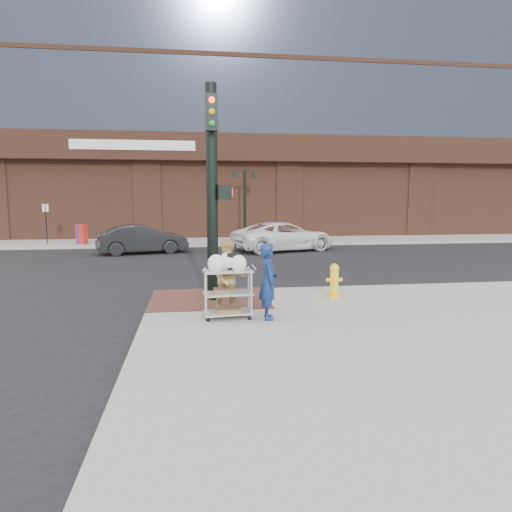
{
  "coord_description": "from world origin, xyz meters",
  "views": [
    {
      "loc": [
        -0.96,
        -9.94,
        2.58
      ],
      "look_at": [
        0.46,
        0.29,
        1.25
      ],
      "focal_mm": 32.0,
      "sensor_mm": 36.0,
      "label": 1
    }
  ],
  "objects": [
    {
      "name": "ground",
      "position": [
        0.0,
        0.0,
        0.0
      ],
      "size": [
        220.0,
        220.0,
        0.0
      ],
      "primitive_type": "plane",
      "color": "black",
      "rests_on": "ground"
    },
    {
      "name": "newsbox_blue",
      "position": [
        -6.78,
        14.87,
        0.68
      ],
      "size": [
        0.56,
        0.54,
        1.06
      ],
      "primitive_type": "cube",
      "rotation": [
        0.0,
        0.0,
        0.38
      ],
      "color": "#182E9E",
      "rests_on": "sidewalk_far"
    },
    {
      "name": "newsbox_red",
      "position": [
        -6.71,
        14.8,
        0.68
      ],
      "size": [
        0.57,
        0.55,
        1.07
      ],
      "primitive_type": "cube",
      "rotation": [
        0.0,
        0.0,
        -0.41
      ],
      "color": "red",
      "rests_on": "sidewalk_far"
    },
    {
      "name": "traffic_signal_pole",
      "position": [
        -0.48,
        0.77,
        2.83
      ],
      "size": [
        0.61,
        0.51,
        5.0
      ],
      "color": "black",
      "rests_on": "sidewalk_near"
    },
    {
      "name": "sedan_dark",
      "position": [
        -3.29,
        11.6,
        0.67
      ],
      "size": [
        4.32,
        2.41,
        1.35
      ],
      "primitive_type": "imported",
      "rotation": [
        0.0,
        0.0,
        1.83
      ],
      "color": "black",
      "rests_on": "ground"
    },
    {
      "name": "utility_cart",
      "position": [
        -0.28,
        -0.94,
        0.75
      ],
      "size": [
        1.01,
        0.64,
        1.33
      ],
      "color": "#A2A1A6",
      "rests_on": "sidewalk_near"
    },
    {
      "name": "lamp_post",
      "position": [
        2.0,
        16.0,
        2.62
      ],
      "size": [
        1.32,
        0.22,
        4.0
      ],
      "color": "black",
      "rests_on": "sidewalk_far"
    },
    {
      "name": "fire_hydrant",
      "position": [
        2.42,
        0.59,
        0.58
      ],
      "size": [
        0.4,
        0.28,
        0.84
      ],
      "color": "yellow",
      "rests_on": "sidewalk_near"
    },
    {
      "name": "minivan_white",
      "position": [
        3.42,
        11.75,
        0.7
      ],
      "size": [
        5.5,
        3.78,
        1.4
      ],
      "primitive_type": "imported",
      "rotation": [
        0.0,
        0.0,
        1.89
      ],
      "color": "white",
      "rests_on": "ground"
    },
    {
      "name": "bank_building",
      "position": [
        5.0,
        31.0,
        14.15
      ],
      "size": [
        42.0,
        26.0,
        28.0
      ],
      "primitive_type": "cube",
      "color": "brown",
      "rests_on": "sidewalk_far"
    },
    {
      "name": "pedestrian_tan",
      "position": [
        -0.22,
        -0.7,
        0.94
      ],
      "size": [
        0.81,
        0.66,
        1.58
      ],
      "primitive_type": "imported",
      "rotation": [
        0.0,
        0.0,
        0.09
      ],
      "color": "tan",
      "rests_on": "sidewalk_near"
    },
    {
      "name": "parking_sign",
      "position": [
        -8.5,
        15.0,
        1.25
      ],
      "size": [
        0.05,
        0.05,
        2.2
      ],
      "primitive_type": "cylinder",
      "color": "black",
      "rests_on": "sidewalk_far"
    },
    {
      "name": "brick_curb_ramp",
      "position": [
        -0.6,
        0.9,
        0.16
      ],
      "size": [
        2.8,
        2.4,
        0.01
      ],
      "primitive_type": "cube",
      "color": "brown",
      "rests_on": "sidewalk_near"
    },
    {
      "name": "sidewalk_far",
      "position": [
        12.5,
        32.0,
        0.07
      ],
      "size": [
        65.0,
        36.0,
        0.15
      ],
      "primitive_type": "cube",
      "color": "gray",
      "rests_on": "ground"
    },
    {
      "name": "woman_blue",
      "position": [
        0.52,
        -1.1,
        0.92
      ],
      "size": [
        0.39,
        0.57,
        1.53
      ],
      "primitive_type": "imported",
      "rotation": [
        0.0,
        0.0,
        1.53
      ],
      "color": "navy",
      "rests_on": "sidewalk_near"
    }
  ]
}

